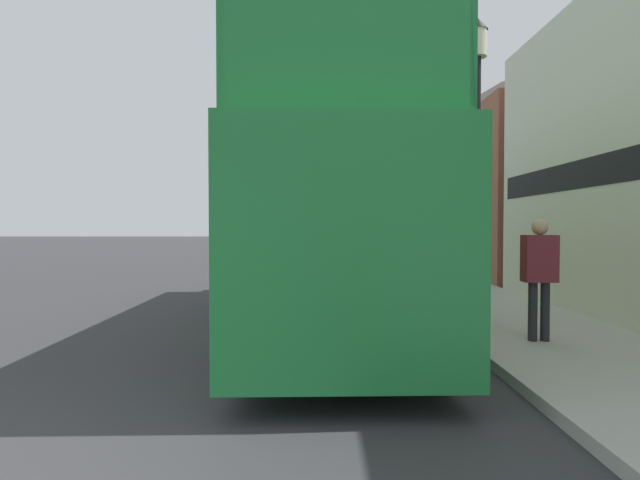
% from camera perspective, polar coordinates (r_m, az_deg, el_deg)
% --- Properties ---
extents(ground_plane, '(144.00, 144.00, 0.00)m').
position_cam_1_polar(ground_plane, '(24.11, -7.61, -2.79)').
color(ground_plane, '#333335').
extents(sidewalk, '(2.81, 108.00, 0.14)m').
position_cam_1_polar(sidewalk, '(21.19, 9.85, -3.20)').
color(sidewalk, '#ADAAA3').
rests_on(sidewalk, ground_plane).
extents(brick_terrace_rear, '(6.00, 16.08, 8.15)m').
position_cam_1_polar(brick_terrace_rear, '(23.43, 20.19, 6.98)').
color(brick_terrace_rear, '#935642').
rests_on(brick_terrace_rear, ground_plane).
extents(tour_bus, '(2.75, 10.05, 4.09)m').
position_cam_1_polar(tour_bus, '(9.49, 1.08, 1.75)').
color(tour_bus, '#1E7A38').
rests_on(tour_bus, ground_plane).
extents(parked_car_ahead_of_bus, '(1.92, 4.53, 1.31)m').
position_cam_1_polar(parked_car_ahead_of_bus, '(17.91, 3.32, -2.25)').
color(parked_car_ahead_of_bus, silver).
rests_on(parked_car_ahead_of_bus, ground_plane).
extents(pedestrian_second, '(0.46, 0.26, 1.77)m').
position_cam_1_polar(pedestrian_second, '(7.88, 23.98, -2.89)').
color(pedestrian_second, '#232328').
rests_on(pedestrian_second, sidewalk).
extents(lamp_post_nearest, '(0.35, 0.35, 5.21)m').
position_cam_1_polar(lamp_post_nearest, '(9.16, 17.68, 13.40)').
color(lamp_post_nearest, black).
rests_on(lamp_post_nearest, sidewalk).
extents(lamp_post_second, '(0.35, 0.35, 5.16)m').
position_cam_1_polar(lamp_post_second, '(16.69, 9.14, 7.90)').
color(lamp_post_second, black).
rests_on(lamp_post_second, sidewalk).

